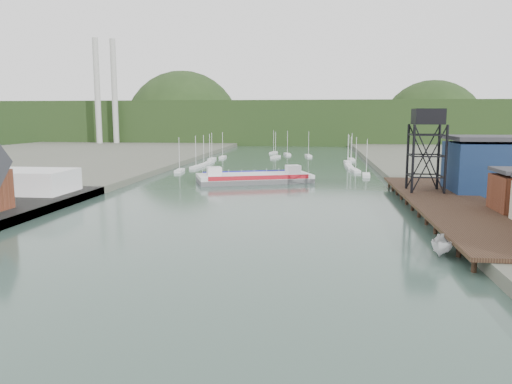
# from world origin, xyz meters

# --- Properties ---
(ground) EXTENTS (600.00, 600.00, 0.00)m
(ground) POSITION_xyz_m (0.00, 0.00, 0.00)
(ground) COLOR #2A423A
(ground) RESTS_ON ground
(east_pier) EXTENTS (14.00, 70.00, 2.45)m
(east_pier) POSITION_xyz_m (37.00, 45.00, 1.90)
(east_pier) COLOR black
(east_pier) RESTS_ON ground
(white_shed) EXTENTS (18.00, 12.00, 4.50)m
(white_shed) POSITION_xyz_m (-44.00, 50.00, 3.85)
(white_shed) COLOR silver
(white_shed) RESTS_ON west_quay
(lift_tower) EXTENTS (6.50, 6.50, 16.00)m
(lift_tower) POSITION_xyz_m (35.00, 58.00, 15.65)
(lift_tower) COLOR black
(lift_tower) RESTS_ON east_pier
(blue_shed) EXTENTS (20.50, 14.50, 11.30)m
(blue_shed) POSITION_xyz_m (50.00, 60.00, 7.06)
(blue_shed) COLOR #0C1935
(blue_shed) RESTS_ON east_land
(marina_sailboats) EXTENTS (57.71, 92.65, 0.90)m
(marina_sailboats) POSITION_xyz_m (0.08, 138.46, 0.35)
(marina_sailboats) COLOR silver
(marina_sailboats) RESTS_ON ground
(smokestacks) EXTENTS (11.20, 8.20, 60.00)m
(smokestacks) POSITION_xyz_m (-106.00, 232.50, 30.00)
(smokestacks) COLOR #AEAEA9
(smokestacks) RESTS_ON ground
(distant_hills) EXTENTS (500.00, 120.00, 80.00)m
(distant_hills) POSITION_xyz_m (-3.98, 301.35, 10.38)
(distant_hills) COLOR #1F3116
(distant_hills) RESTS_ON ground
(chain_ferry) EXTENTS (30.91, 20.59, 4.13)m
(chain_ferry) POSITION_xyz_m (-2.04, 83.34, 1.19)
(chain_ferry) COLOR #555558
(chain_ferry) RESTS_ON ground
(motorboat) EXTENTS (4.48, 6.53, 2.36)m
(motorboat) POSITION_xyz_m (29.22, 18.36, 1.18)
(motorboat) COLOR silver
(motorboat) RESTS_ON ground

